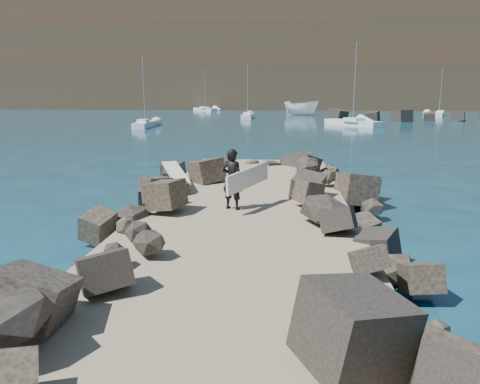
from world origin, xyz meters
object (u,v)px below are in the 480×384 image
at_px(boat_imported, 301,108).
at_px(sailboat_c, 353,123).
at_px(surfer_with_board, 235,179).
at_px(surfboard_resting, 176,176).

distance_m(boat_imported, sailboat_c, 25.69).
xyz_separation_m(boat_imported, surfer_with_board, (-4.22, -68.94, 0.24)).
bearing_deg(boat_imported, sailboat_c, -139.06).
bearing_deg(boat_imported, surfer_with_board, -154.43).
bearing_deg(surfer_with_board, sailboat_c, 77.76).
bearing_deg(sailboat_c, surfer_with_board, -102.24).
xyz_separation_m(surfboard_resting, sailboat_c, (11.88, 41.01, -0.69)).
xyz_separation_m(boat_imported, sailboat_c, (5.28, -25.12, -0.90)).
bearing_deg(boat_imported, surfboard_resting, -156.62).
distance_m(surfboard_resting, boat_imported, 66.47).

